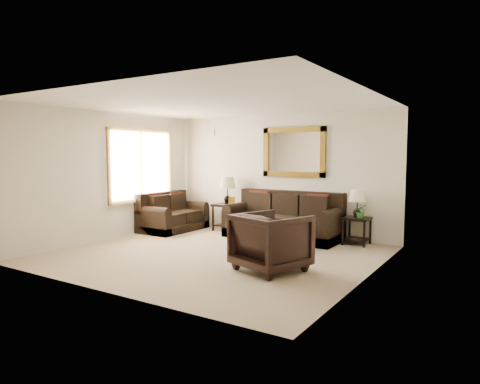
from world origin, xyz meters
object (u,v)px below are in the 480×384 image
Objects in this scene: loveseat at (171,216)px; coffee_table at (267,231)px; sofa at (284,221)px; end_table_left at (228,195)px; armchair at (271,239)px; end_table_right at (357,209)px.

loveseat is 2.78m from coffee_table.
end_table_left is (-1.56, 0.15, 0.47)m from sofa.
armchair is (1.00, -2.43, 0.13)m from sofa.
armchair reaches higher than loveseat.
end_table_left is 0.85× the size of coffee_table.
sofa is 1.64× the size of coffee_table.
end_table_right is 0.74× the size of coffee_table.
end_table_left reaches higher than armchair.
coffee_table is (2.77, -0.31, -0.03)m from loveseat.
end_table_left reaches higher than loveseat.
end_table_left is at bearing 174.54° from sofa.
loveseat is 1.07× the size of coffee_table.
armchair is at bearing -67.70° from sofa.
coffee_table is at bearing -143.95° from end_table_right.
armchair is (2.56, -2.58, -0.34)m from end_table_left.
end_table_left reaches higher than sofa.
loveseat is 1.44× the size of end_table_right.
coffee_table is 1.83m from armchair.
end_table_left is at bearing -26.27° from armchair.
end_table_left is 1.16× the size of end_table_right.
end_table_left is 1.29× the size of armchair.
sofa is 2.63m from armchair.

